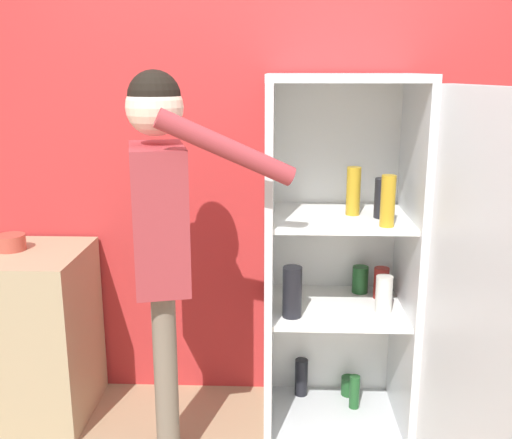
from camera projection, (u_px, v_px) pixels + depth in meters
wall_back at (271, 163)px, 3.10m from camera, size 7.00×0.06×2.55m
refrigerator at (364, 268)px, 2.75m from camera, size 0.88×1.28×1.73m
person at (161, 218)px, 2.51m from camera, size 0.73×0.51×1.75m
counter at (29, 335)px, 3.03m from camera, size 0.60×0.57×0.88m
bowl at (11, 243)px, 2.94m from camera, size 0.14×0.14×0.08m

